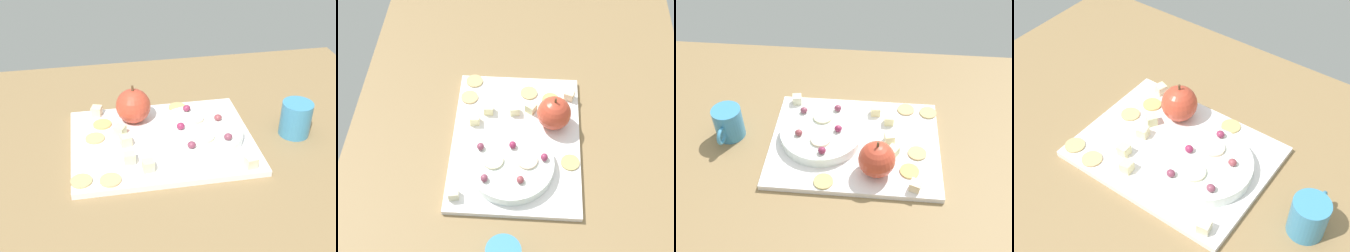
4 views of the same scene
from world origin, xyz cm
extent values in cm
cube|color=olive|center=(0.00, 0.00, 2.28)|extent=(118.89, 82.43, 4.56)
cube|color=white|center=(0.25, 1.42, 5.23)|extent=(38.54, 29.19, 1.34)
cylinder|color=white|center=(-7.81, 2.24, 7.16)|extent=(18.90, 18.90, 2.52)
sphere|color=#C3422C|center=(5.09, -7.03, 9.80)|extent=(7.81, 7.81, 7.81)
cylinder|color=brown|center=(5.09, -7.03, 14.30)|extent=(0.50, 0.50, 1.20)
cube|color=beige|center=(7.70, 8.33, 7.00)|extent=(2.26, 2.26, 2.20)
cube|color=beige|center=(7.84, 2.17, 7.00)|extent=(2.60, 2.60, 2.20)
cube|color=beige|center=(8.69, -1.79, 7.00)|extent=(3.05, 3.05, 2.20)
cube|color=beige|center=(4.38, 11.35, 7.00)|extent=(2.36, 2.36, 2.20)
cube|color=beige|center=(-15.55, 13.87, 7.00)|extent=(2.54, 2.54, 2.20)
cube|color=beige|center=(13.25, -11.00, 7.00)|extent=(2.81, 2.81, 2.20)
cylinder|color=tan|center=(14.12, -1.14, 6.09)|extent=(4.13, 4.13, 0.40)
cylinder|color=tan|center=(17.32, 12.67, 6.09)|extent=(4.13, 4.13, 0.40)
cylinder|color=tan|center=(11.87, 13.37, 6.09)|extent=(4.13, 4.13, 0.40)
cylinder|color=tan|center=(-5.77, -10.87, 6.09)|extent=(4.13, 4.13, 0.40)
cylinder|color=tan|center=(12.27, -6.47, 6.09)|extent=(4.13, 4.13, 0.40)
ellipsoid|color=#913E46|center=(-12.59, 0.04, 9.12)|extent=(1.74, 1.57, 1.41)
ellipsoid|color=#94274D|center=(-3.90, 2.03, 9.19)|extent=(1.74, 1.57, 1.54)
ellipsoid|color=#8D2D4F|center=(-6.70, -4.95, 9.17)|extent=(1.74, 1.57, 1.51)
ellipsoid|color=#833850|center=(-4.69, 9.04, 9.14)|extent=(1.74, 1.57, 1.46)
ellipsoid|color=#843D52|center=(-12.63, 7.55, 9.14)|extent=(1.74, 1.57, 1.45)
cylinder|color=beige|center=(-7.91, 6.04, 8.72)|extent=(4.48, 4.48, 0.60)
cylinder|color=beige|center=(-7.48, -1.30, 8.72)|extent=(4.48, 4.48, 0.60)
cylinder|color=teal|center=(-29.55, 2.48, 8.45)|extent=(6.68, 6.68, 7.79)
torus|color=teal|center=(-29.83, -2.05, 8.45)|extent=(1.05, 4.04, 4.00)
camera|label=1|loc=(13.06, 80.90, 61.57)|focal=48.87mm
camera|label=2|loc=(-63.10, -0.28, 93.91)|focal=50.39mm
camera|label=3|loc=(3.27, -62.99, 72.90)|focal=43.18mm
camera|label=4|loc=(-39.41, 53.46, 77.14)|focal=50.52mm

